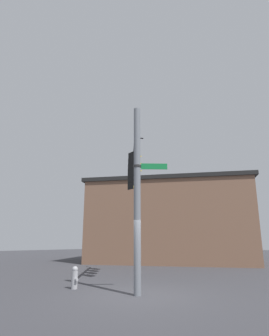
{
  "coord_description": "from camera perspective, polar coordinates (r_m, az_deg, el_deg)",
  "views": [
    {
      "loc": [
        8.09,
        -6.12,
        1.87
      ],
      "look_at": [
        -2.47,
        1.71,
        5.17
      ],
      "focal_mm": 30.03,
      "sensor_mm": 36.0,
      "label": 1
    }
  ],
  "objects": [
    {
      "name": "fire_hydrant",
      "position": [
        11.76,
        -12.06,
        -20.89
      ],
      "size": [
        0.35,
        0.24,
        0.82
      ],
      "color": "#99999E",
      "rests_on": "ground"
    },
    {
      "name": "tree_by_storefront",
      "position": [
        27.09,
        -0.26,
        -7.29
      ],
      "size": [
        3.26,
        3.26,
        6.76
      ],
      "color": "#4C3823",
      "rests_on": "ground"
    },
    {
      "name": "ground_plane",
      "position": [
        10.32,
        0.6,
        -24.52
      ],
      "size": [
        80.0,
        80.0,
        0.0
      ],
      "primitive_type": "plane",
      "color": "#38383D"
    },
    {
      "name": "traffic_light_mid_outer",
      "position": [
        15.19,
        -0.14,
        -1.45
      ],
      "size": [
        0.54,
        0.49,
        1.31
      ],
      "color": "black"
    },
    {
      "name": "bird_flying",
      "position": [
        17.05,
        1.48,
        6.06
      ],
      "size": [
        0.35,
        0.24,
        0.12
      ],
      "color": "black"
    },
    {
      "name": "storefront_building",
      "position": [
        23.67,
        7.15,
        -10.64
      ],
      "size": [
        14.14,
        13.6,
        6.47
      ],
      "color": "brown",
      "rests_on": "ground"
    },
    {
      "name": "traffic_light_mid_inner",
      "position": [
        14.15,
        -0.01,
        -0.5
      ],
      "size": [
        0.54,
        0.49,
        1.31
      ],
      "color": "black"
    },
    {
      "name": "mast_arm",
      "position": [
        13.93,
        -0.02,
        3.02
      ],
      "size": [
        5.3,
        3.73,
        0.15
      ],
      "primitive_type": "cylinder",
      "rotation": [
        0.0,
        1.57,
        2.54
      ],
      "color": "slate"
    },
    {
      "name": "street_name_sign",
      "position": [
        10.49,
        2.28,
        0.33
      ],
      "size": [
        0.8,
        1.09,
        0.22
      ],
      "color": "#147238"
    },
    {
      "name": "traffic_light_nearest_pole",
      "position": [
        13.11,
        0.14,
        0.6
      ],
      "size": [
        0.54,
        0.49,
        1.31
      ],
      "color": "black"
    },
    {
      "name": "signal_pole",
      "position": [
        10.26,
        0.55,
        -5.48
      ],
      "size": [
        0.25,
        0.25,
        6.81
      ],
      "primitive_type": "cylinder",
      "color": "slate",
      "rests_on": "ground"
    },
    {
      "name": "traffic_light_arm_end",
      "position": [
        16.24,
        -0.26,
        -2.28
      ],
      "size": [
        0.54,
        0.49,
        1.31
      ],
      "color": "black"
    }
  ]
}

